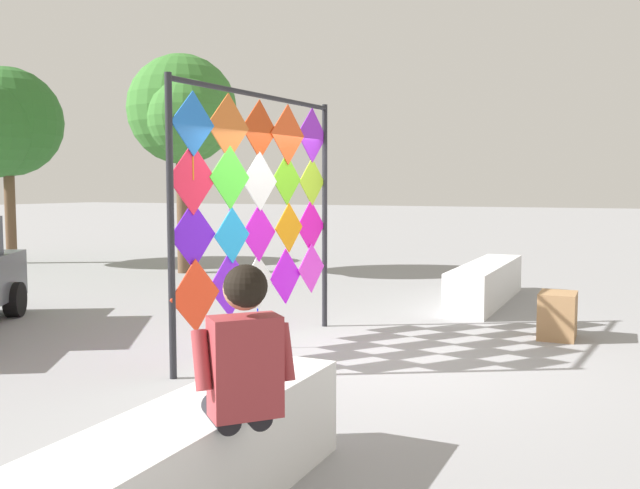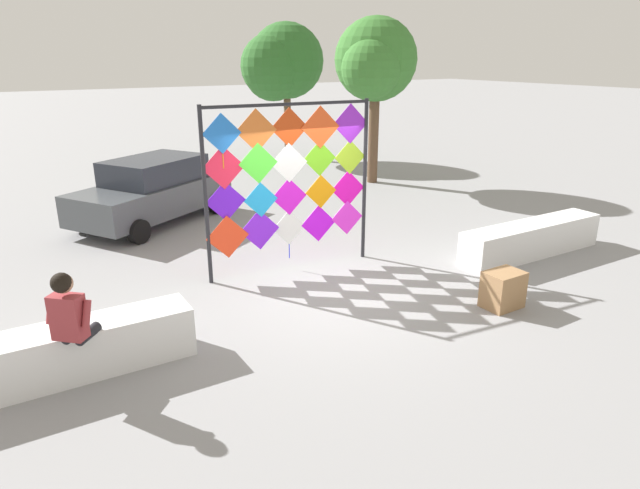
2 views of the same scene
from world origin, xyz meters
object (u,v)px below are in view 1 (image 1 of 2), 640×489
(kite_display_rack, at_px, (259,200))
(seated_vendor, at_px, (240,378))
(tree_far_right, at_px, (183,113))
(cardboard_box_large, at_px, (557,315))

(kite_display_rack, relative_size, seated_vendor, 2.04)
(kite_display_rack, xyz_separation_m, tree_far_right, (5.43, 4.97, 1.73))
(seated_vendor, relative_size, cardboard_box_large, 2.56)
(seated_vendor, height_order, cardboard_box_large, seated_vendor)
(seated_vendor, distance_m, tree_far_right, 11.94)
(kite_display_rack, height_order, seated_vendor, kite_display_rack)
(seated_vendor, bearing_deg, tree_far_right, 37.28)
(cardboard_box_large, bearing_deg, tree_far_right, 67.23)
(cardboard_box_large, relative_size, tree_far_right, 0.12)
(tree_far_right, bearing_deg, cardboard_box_large, -112.77)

